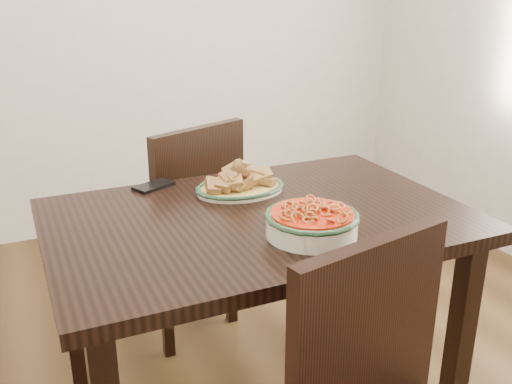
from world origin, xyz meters
name	(u,v)px	position (x,y,z in m)	size (l,w,h in m)	color
dining_table	(259,245)	(-0.01, -0.10, 0.65)	(1.20, 0.80, 0.75)	black
chair_far	(184,219)	(-0.05, 0.53, 0.50)	(0.54, 0.54, 0.89)	black
fish_plate	(240,178)	(0.02, 0.10, 0.79)	(0.28, 0.22, 0.11)	beige
noodle_bowl	(312,220)	(0.06, -0.29, 0.79)	(0.25, 0.25, 0.08)	white
smartphone	(154,186)	(-0.23, 0.25, 0.76)	(0.13, 0.07, 0.01)	black
napkin	(234,179)	(0.04, 0.20, 0.76)	(0.11, 0.09, 0.01)	maroon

